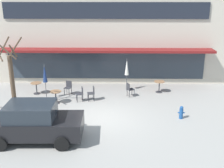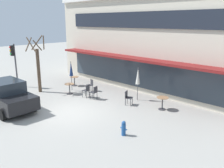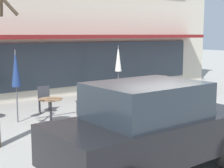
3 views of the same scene
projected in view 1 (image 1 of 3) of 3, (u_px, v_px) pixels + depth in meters
ground_plane at (102, 118)px, 14.88m from camera, size 80.00×80.00×0.00m
building_facade at (108, 27)px, 23.21m from camera, size 17.44×9.10×7.19m
cafe_table_near_wall at (56, 95)px, 16.74m from camera, size 0.70×0.70×0.76m
cafe_table_streetside at (159, 85)px, 18.58m from camera, size 0.70×0.70×0.76m
cafe_table_by_tree at (36, 86)px, 18.29m from camera, size 0.70×0.70×0.76m
patio_umbrella_green_folded at (45, 74)px, 17.10m from camera, size 0.28×0.28×2.20m
patio_umbrella_cream_folded at (127, 67)px, 18.58m from camera, size 0.28×0.28×2.20m
cafe_chair_0 at (130, 89)px, 17.83m from camera, size 0.52×0.52×0.89m
cafe_chair_1 at (92, 92)px, 17.17m from camera, size 0.48×0.48×0.89m
cafe_chair_2 at (68, 87)px, 18.19m from camera, size 0.50×0.50×0.89m
cafe_chair_3 at (81, 93)px, 17.08m from camera, size 0.49×0.49×0.89m
parked_sedan at (34, 122)px, 12.45m from camera, size 4.24×2.10×1.76m
street_tree at (12, 78)px, 15.15m from camera, size 1.57×1.58×4.15m
fire_hydrant at (181, 112)px, 14.76m from camera, size 0.36×0.20×0.71m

